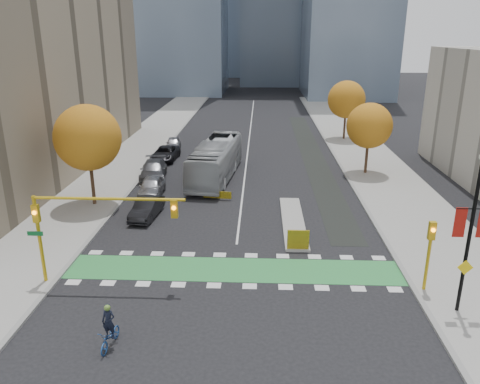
# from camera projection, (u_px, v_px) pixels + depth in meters

# --- Properties ---
(ground) EXTENTS (300.00, 300.00, 0.00)m
(ground) POSITION_uv_depth(u_px,v_px,m) (232.00, 282.00, 26.44)
(ground) COLOR black
(ground) RESTS_ON ground
(sidewalk_west) EXTENTS (7.00, 120.00, 0.15)m
(sidewalk_west) POSITION_uv_depth(u_px,v_px,m) (107.00, 176.00, 45.89)
(sidewalk_west) COLOR gray
(sidewalk_west) RESTS_ON ground
(sidewalk_east) EXTENTS (7.00, 120.00, 0.15)m
(sidewalk_east) POSITION_uv_depth(u_px,v_px,m) (385.00, 179.00, 44.76)
(sidewalk_east) COLOR gray
(sidewalk_east) RESTS_ON ground
(curb_west) EXTENTS (0.30, 120.00, 0.16)m
(curb_west) POSITION_uv_depth(u_px,v_px,m) (143.00, 176.00, 45.75)
(curb_west) COLOR gray
(curb_west) RESTS_ON ground
(curb_east) EXTENTS (0.30, 120.00, 0.16)m
(curb_east) POSITION_uv_depth(u_px,v_px,m) (348.00, 179.00, 44.91)
(curb_east) COLOR gray
(curb_east) RESTS_ON ground
(bike_crossing) EXTENTS (20.00, 3.00, 0.01)m
(bike_crossing) POSITION_uv_depth(u_px,v_px,m) (234.00, 269.00, 27.86)
(bike_crossing) COLOR #2C863F
(bike_crossing) RESTS_ON ground
(centre_line) EXTENTS (0.15, 70.00, 0.01)m
(centre_line) POSITION_uv_depth(u_px,v_px,m) (250.00, 135.00, 64.26)
(centre_line) COLOR silver
(centre_line) RESTS_ON ground
(bike_lane_paint) EXTENTS (2.50, 50.00, 0.01)m
(bike_lane_paint) POSITION_uv_depth(u_px,v_px,m) (312.00, 154.00, 54.49)
(bike_lane_paint) COLOR black
(bike_lane_paint) RESTS_ON ground
(median_island) EXTENTS (1.60, 10.00, 0.16)m
(median_island) POSITION_uv_depth(u_px,v_px,m) (293.00, 221.00, 34.76)
(median_island) COLOR gray
(median_island) RESTS_ON ground
(hazard_board) EXTENTS (1.40, 0.12, 1.30)m
(hazard_board) POSITION_uv_depth(u_px,v_px,m) (298.00, 240.00, 29.99)
(hazard_board) COLOR yellow
(hazard_board) RESTS_ON median_island
(tree_west) EXTENTS (5.20, 5.20, 8.22)m
(tree_west) POSITION_uv_depth(u_px,v_px,m) (88.00, 138.00, 36.48)
(tree_west) COLOR #332114
(tree_west) RESTS_ON ground
(tree_east_near) EXTENTS (4.40, 4.40, 7.08)m
(tree_east_near) POSITION_uv_depth(u_px,v_px,m) (369.00, 126.00, 45.17)
(tree_east_near) COLOR #332114
(tree_east_near) RESTS_ON ground
(tree_east_far) EXTENTS (4.80, 4.80, 7.65)m
(tree_east_far) POSITION_uv_depth(u_px,v_px,m) (346.00, 100.00, 60.16)
(tree_east_far) COLOR #332114
(tree_east_far) RESTS_ON ground
(traffic_signal_west) EXTENTS (8.53, 0.56, 5.20)m
(traffic_signal_west) POSITION_uv_depth(u_px,v_px,m) (83.00, 217.00, 24.99)
(traffic_signal_west) COLOR #BF9914
(traffic_signal_west) RESTS_ON ground
(traffic_signal_east) EXTENTS (0.35, 0.43, 4.10)m
(traffic_signal_east) POSITION_uv_depth(u_px,v_px,m) (430.00, 246.00, 24.64)
(traffic_signal_east) COLOR #BF9914
(traffic_signal_east) RESTS_ON ground
(banner_lamppost) EXTENTS (1.65, 0.36, 8.28)m
(banner_lamppost) POSITION_uv_depth(u_px,v_px,m) (471.00, 228.00, 22.11)
(banner_lamppost) COLOR black
(banner_lamppost) RESTS_ON ground
(cyclist) EXTENTS (0.87, 1.92, 2.14)m
(cyclist) POSITION_uv_depth(u_px,v_px,m) (110.00, 333.00, 20.81)
(cyclist) COLOR #1E478D
(cyclist) RESTS_ON ground
(bus) EXTENTS (4.44, 13.30, 3.63)m
(bus) POSITION_uv_depth(u_px,v_px,m) (216.00, 160.00, 44.86)
(bus) COLOR #9DA0A4
(bus) RESTS_ON ground
(parked_car_a) EXTENTS (2.14, 4.89, 1.64)m
(parked_car_a) POSITION_uv_depth(u_px,v_px,m) (152.00, 187.00, 40.29)
(parked_car_a) COLOR #939398
(parked_car_a) RESTS_ON ground
(parked_car_b) EXTENTS (1.98, 4.59, 1.47)m
(parked_car_b) POSITION_uv_depth(u_px,v_px,m) (147.00, 208.00, 35.56)
(parked_car_b) COLOR black
(parked_car_b) RESTS_ON ground
(parked_car_c) EXTENTS (3.07, 6.04, 1.68)m
(parked_car_c) POSITION_uv_depth(u_px,v_px,m) (153.00, 170.00, 45.05)
(parked_car_c) COLOR #4B4C50
(parked_car_c) RESTS_ON ground
(parked_car_d) EXTENTS (2.73, 5.50, 1.50)m
(parked_car_d) POSITION_uv_depth(u_px,v_px,m) (165.00, 154.00, 51.58)
(parked_car_d) COLOR black
(parked_car_d) RESTS_ON ground
(parked_car_e) EXTENTS (2.21, 4.45, 1.46)m
(parked_car_e) POSITION_uv_depth(u_px,v_px,m) (173.00, 144.00, 56.32)
(parked_car_e) COLOR gray
(parked_car_e) RESTS_ON ground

